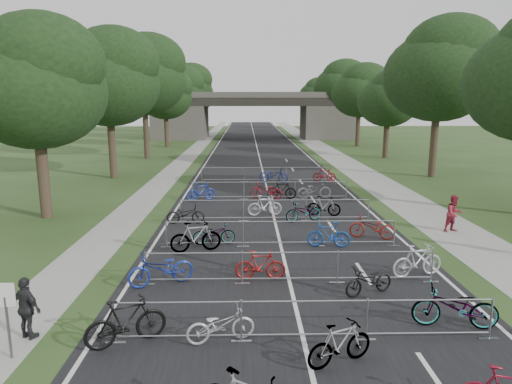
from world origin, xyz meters
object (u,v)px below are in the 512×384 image
park_sign (6,307)px  pedestrian_c (27,309)px  pedestrian_b (454,214)px  overpass_bridge (255,115)px

park_sign → pedestrian_c: size_ratio=1.15×
park_sign → pedestrian_c: bearing=90.0°
park_sign → pedestrian_b: size_ratio=1.10×
pedestrian_b → pedestrian_c: (-14.70, -9.08, -0.04)m
park_sign → pedestrian_b: (14.70, 9.97, -0.44)m
pedestrian_b → pedestrian_c: pedestrian_b is taller
overpass_bridge → pedestrian_b: bearing=-81.4°
overpass_bridge → pedestrian_c: bearing=-96.3°
overpass_bridge → park_sign: size_ratio=16.99×
pedestrian_b → pedestrian_c: size_ratio=1.05×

